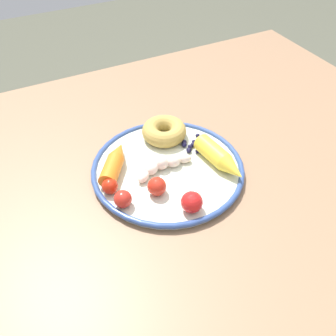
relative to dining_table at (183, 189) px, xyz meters
name	(u,v)px	position (x,y,z in m)	size (l,w,h in m)	color
ground_plane	(178,317)	(0.00, 0.00, -0.64)	(6.00, 6.00, 0.00)	#505142
dining_table	(183,189)	(0.00, 0.00, 0.00)	(1.25, 0.97, 0.72)	#8F6A4D
plate	(168,169)	(0.04, 0.00, 0.08)	(0.32, 0.32, 0.02)	silver
banana	(162,165)	(0.05, 0.00, 0.10)	(0.14, 0.05, 0.03)	beige
carrot_orange	(115,162)	(0.14, -0.05, 0.10)	(0.10, 0.12, 0.04)	orange
carrot_yellow	(221,159)	(-0.06, 0.04, 0.10)	(0.05, 0.14, 0.04)	yellow
donut	(164,131)	(0.00, -0.10, 0.10)	(0.10, 0.10, 0.04)	#B19246
blueberry_pile	(194,144)	(-0.04, -0.03, 0.09)	(0.05, 0.05, 0.02)	#191638
tomato_near	(192,202)	(0.05, 0.12, 0.10)	(0.04, 0.04, 0.04)	red
tomato_mid	(110,186)	(0.17, 0.01, 0.10)	(0.03, 0.03, 0.03)	red
tomato_far	(123,199)	(0.16, 0.06, 0.10)	(0.03, 0.03, 0.03)	red
tomato_extra	(157,186)	(0.09, 0.06, 0.10)	(0.04, 0.04, 0.04)	red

